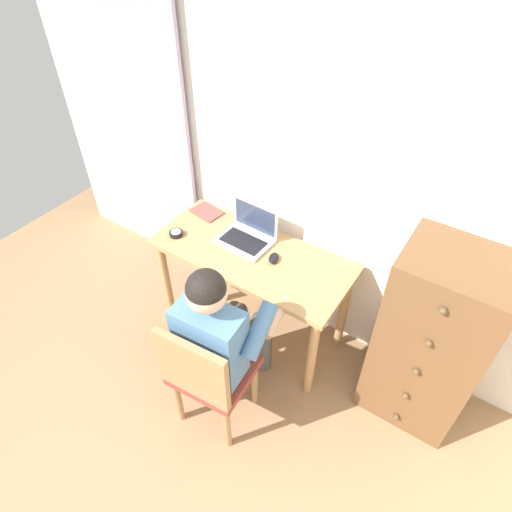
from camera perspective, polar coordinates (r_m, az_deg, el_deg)
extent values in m
cube|color=silver|center=(2.55, 11.09, 10.25)|extent=(4.80, 0.05, 2.50)
cube|color=#B29EBC|center=(3.27, -12.87, 14.32)|extent=(0.62, 0.03, 2.18)
cube|color=tan|center=(2.76, -0.58, 0.13)|extent=(1.29, 0.56, 0.03)
cylinder|color=tan|center=(3.18, -11.65, -3.16)|extent=(0.06, 0.06, 0.70)
cylinder|color=tan|center=(2.72, 7.29, -13.00)|extent=(0.06, 0.06, 0.70)
cylinder|color=tan|center=(3.41, -6.61, 1.28)|extent=(0.06, 0.06, 0.70)
cylinder|color=tan|center=(2.98, 11.38, -6.93)|extent=(0.06, 0.06, 0.70)
cube|color=brown|center=(2.64, 21.84, -10.25)|extent=(0.54, 0.44, 1.21)
sphere|color=brown|center=(2.88, 17.88, -19.44)|extent=(0.04, 0.04, 0.04)
sphere|color=brown|center=(2.68, 18.99, -16.93)|extent=(0.04, 0.04, 0.04)
sphere|color=brown|center=(2.49, 20.24, -14.02)|extent=(0.04, 0.04, 0.04)
sphere|color=brown|center=(2.30, 21.66, -10.61)|extent=(0.04, 0.04, 0.04)
sphere|color=brown|center=(2.12, 23.28, -6.62)|extent=(0.04, 0.04, 0.04)
cube|color=brown|center=(2.56, -5.43, -14.58)|extent=(0.45, 0.43, 0.05)
cube|color=#9E754C|center=(2.29, -8.33, -14.58)|extent=(0.42, 0.07, 0.42)
cylinder|color=#9E754C|center=(2.77, -0.17, -16.23)|extent=(0.04, 0.04, 0.41)
cylinder|color=#9E754C|center=(2.88, -6.27, -13.36)|extent=(0.04, 0.04, 0.41)
cylinder|color=#9E754C|center=(2.64, -3.78, -21.38)|extent=(0.04, 0.04, 0.41)
cylinder|color=#9E754C|center=(2.75, -10.13, -18.06)|extent=(0.04, 0.04, 0.41)
cylinder|color=#4C4C4C|center=(2.60, -1.08, -11.35)|extent=(0.17, 0.41, 0.14)
cylinder|color=#4C4C4C|center=(2.66, -4.50, -9.81)|extent=(0.17, 0.41, 0.14)
cylinder|color=#4C4C4C|center=(2.89, 0.98, -11.38)|extent=(0.11, 0.11, 0.48)
cylinder|color=#4C4C4C|center=(2.95, -2.15, -10.02)|extent=(0.11, 0.11, 0.48)
cube|color=teal|center=(2.33, -5.97, -11.06)|extent=(0.38, 0.23, 0.46)
cylinder|color=teal|center=(2.26, 0.46, -9.71)|extent=(0.11, 0.30, 0.25)
cylinder|color=teal|center=(2.42, -8.78, -5.64)|extent=(0.11, 0.30, 0.25)
cylinder|color=#DBAD8E|center=(2.45, 2.70, -8.00)|extent=(0.09, 0.27, 0.11)
cylinder|color=#DBAD8E|center=(2.60, -6.00, -4.37)|extent=(0.09, 0.27, 0.11)
sphere|color=#DBAD8E|center=(2.06, -6.51, -4.87)|extent=(0.20, 0.20, 0.20)
sphere|color=black|center=(2.04, -6.58, -4.29)|extent=(0.20, 0.20, 0.20)
cube|color=#B7BABF|center=(2.81, -1.56, 1.90)|extent=(0.35, 0.25, 0.02)
cube|color=black|center=(2.80, -1.69, 1.96)|extent=(0.29, 0.16, 0.00)
cube|color=#B7BABF|center=(2.82, -0.07, 5.08)|extent=(0.34, 0.02, 0.22)
cube|color=#2D3851|center=(2.81, -0.14, 5.02)|extent=(0.31, 0.01, 0.18)
ellipsoid|color=black|center=(2.69, 2.34, -0.29)|extent=(0.09, 0.11, 0.03)
cylinder|color=black|center=(2.92, -10.40, 2.91)|extent=(0.09, 0.09, 0.03)
cylinder|color=silver|center=(2.91, -10.44, 3.15)|extent=(0.06, 0.06, 0.00)
cube|color=#994742|center=(3.09, -6.42, 5.77)|extent=(0.23, 0.18, 0.01)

